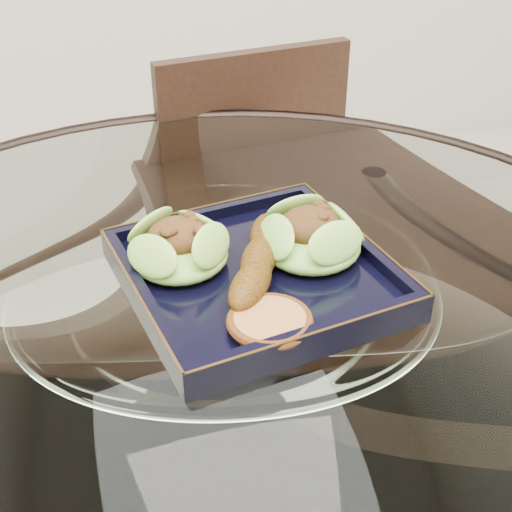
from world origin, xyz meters
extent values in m
cylinder|color=white|center=(0.00, 0.00, 0.76)|extent=(1.10, 1.10, 0.01)
torus|color=black|center=(0.00, 0.00, 0.76)|extent=(1.13, 1.13, 0.02)
cylinder|color=black|center=(0.28, 0.28, 0.38)|extent=(0.04, 0.04, 0.75)
cylinder|color=black|center=(-0.28, 0.28, 0.38)|extent=(0.04, 0.04, 0.75)
cube|color=black|center=(0.20, 0.40, 0.41)|extent=(0.42, 0.42, 0.04)
cube|color=black|center=(0.18, 0.57, 0.65)|extent=(0.35, 0.08, 0.41)
cylinder|color=black|center=(0.07, 0.22, 0.20)|extent=(0.03, 0.03, 0.40)
cylinder|color=black|center=(0.38, 0.27, 0.20)|extent=(0.03, 0.03, 0.40)
cylinder|color=black|center=(0.02, 0.54, 0.20)|extent=(0.03, 0.03, 0.40)
cylinder|color=black|center=(0.33, 0.59, 0.20)|extent=(0.03, 0.03, 0.40)
cube|color=black|center=(0.04, 0.04, 0.77)|extent=(0.32, 0.32, 0.02)
ellipsoid|color=#6BA630|center=(-0.03, 0.08, 0.80)|extent=(0.14, 0.14, 0.04)
ellipsoid|color=#59A830|center=(0.11, 0.06, 0.80)|extent=(0.13, 0.13, 0.04)
ellipsoid|color=#683E0A|center=(0.05, 0.04, 0.80)|extent=(0.11, 0.17, 0.03)
cylinder|color=#A76937|center=(0.03, -0.05, 0.79)|extent=(0.08, 0.08, 0.01)
camera|label=1|loc=(-0.11, -0.57, 1.22)|focal=50.00mm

